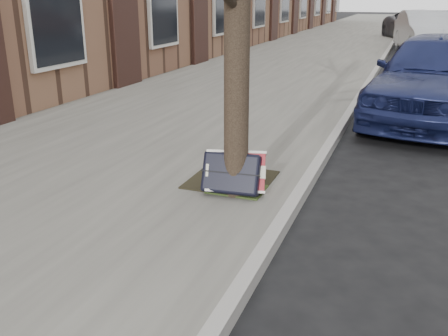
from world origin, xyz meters
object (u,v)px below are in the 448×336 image
at_px(car_near_front, 438,76).
at_px(car_near_mid, 426,32).
at_px(suitcase_navy, 232,173).
at_px(suitcase_red, 236,172).

bearing_deg(car_near_front, car_near_mid, 100.38).
bearing_deg(car_near_mid, car_near_front, -100.65).
bearing_deg(suitcase_navy, suitcase_red, 50.47).
bearing_deg(suitcase_red, suitcase_navy, -138.91).
height_order(suitcase_red, suitcase_navy, suitcase_navy).
distance_m(suitcase_red, car_near_front, 4.89).
relative_size(suitcase_red, car_near_front, 0.13).
height_order(car_near_front, car_near_mid, car_near_front).
xyz_separation_m(suitcase_red, car_near_mid, (1.79, 15.00, 0.39)).
distance_m(suitcase_navy, car_near_mid, 15.16).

